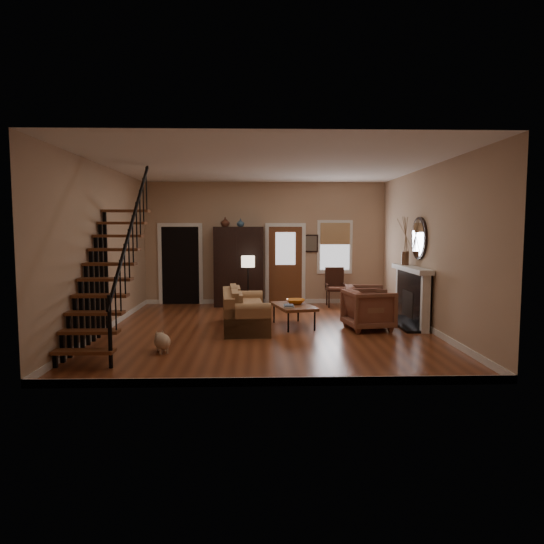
{
  "coord_description": "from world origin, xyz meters",
  "views": [
    {
      "loc": [
        -0.18,
        -9.67,
        2.07
      ],
      "look_at": [
        0.1,
        0.4,
        1.15
      ],
      "focal_mm": 32.0,
      "sensor_mm": 36.0,
      "label": 1
    }
  ],
  "objects_px": {
    "side_chair": "(336,287)",
    "armchair_right": "(365,303)",
    "coffee_table": "(294,316)",
    "armoire": "(239,266)",
    "floor_lamp": "(248,285)",
    "sofa": "(245,310)",
    "armchair_left": "(369,310)"
  },
  "relations": [
    {
      "from": "armoire",
      "to": "side_chair",
      "type": "distance_m",
      "value": 2.61
    },
    {
      "from": "armoire",
      "to": "armchair_left",
      "type": "bearing_deg",
      "value": -48.69
    },
    {
      "from": "coffee_table",
      "to": "armchair_right",
      "type": "height_order",
      "value": "armchair_right"
    },
    {
      "from": "sofa",
      "to": "coffee_table",
      "type": "relative_size",
      "value": 1.71
    },
    {
      "from": "floor_lamp",
      "to": "armchair_left",
      "type": "bearing_deg",
      "value": -36.99
    },
    {
      "from": "side_chair",
      "to": "armchair_right",
      "type": "bearing_deg",
      "value": -80.74
    },
    {
      "from": "sofa",
      "to": "armchair_left",
      "type": "height_order",
      "value": "armchair_left"
    },
    {
      "from": "coffee_table",
      "to": "armchair_left",
      "type": "xyz_separation_m",
      "value": [
        1.51,
        -0.35,
        0.18
      ]
    },
    {
      "from": "armchair_right",
      "to": "floor_lamp",
      "type": "bearing_deg",
      "value": 77.2
    },
    {
      "from": "sofa",
      "to": "side_chair",
      "type": "bearing_deg",
      "value": 45.52
    },
    {
      "from": "coffee_table",
      "to": "armchair_right",
      "type": "distance_m",
      "value": 1.73
    },
    {
      "from": "armoire",
      "to": "sofa",
      "type": "distance_m",
      "value": 3.05
    },
    {
      "from": "armoire",
      "to": "armchair_right",
      "type": "xyz_separation_m",
      "value": [
        2.89,
        -2.27,
        -0.65
      ]
    },
    {
      "from": "sofa",
      "to": "armchair_right",
      "type": "relative_size",
      "value": 2.31
    },
    {
      "from": "coffee_table",
      "to": "side_chair",
      "type": "height_order",
      "value": "side_chair"
    },
    {
      "from": "armchair_left",
      "to": "armchair_right",
      "type": "bearing_deg",
      "value": -17.94
    },
    {
      "from": "armoire",
      "to": "armchair_right",
      "type": "height_order",
      "value": "armoire"
    },
    {
      "from": "armoire",
      "to": "armchair_left",
      "type": "distance_m",
      "value": 4.23
    },
    {
      "from": "armchair_right",
      "to": "floor_lamp",
      "type": "distance_m",
      "value": 2.82
    },
    {
      "from": "coffee_table",
      "to": "floor_lamp",
      "type": "relative_size",
      "value": 0.85
    },
    {
      "from": "armchair_left",
      "to": "floor_lamp",
      "type": "relative_size",
      "value": 0.65
    },
    {
      "from": "sofa",
      "to": "coffee_table",
      "type": "distance_m",
      "value": 1.04
    },
    {
      "from": "armchair_right",
      "to": "side_chair",
      "type": "xyz_separation_m",
      "value": [
        -0.34,
        2.07,
        0.11
      ]
    },
    {
      "from": "floor_lamp",
      "to": "side_chair",
      "type": "height_order",
      "value": "floor_lamp"
    },
    {
      "from": "floor_lamp",
      "to": "side_chair",
      "type": "bearing_deg",
      "value": 24.95
    },
    {
      "from": "coffee_table",
      "to": "armchair_right",
      "type": "bearing_deg",
      "value": 17.82
    },
    {
      "from": "sofa",
      "to": "armchair_left",
      "type": "distance_m",
      "value": 2.53
    },
    {
      "from": "floor_lamp",
      "to": "side_chair",
      "type": "xyz_separation_m",
      "value": [
        2.28,
        1.06,
        -0.19
      ]
    },
    {
      "from": "armchair_right",
      "to": "sofa",
      "type": "bearing_deg",
      "value": 112.99
    },
    {
      "from": "armoire",
      "to": "coffee_table",
      "type": "relative_size",
      "value": 1.76
    },
    {
      "from": "armchair_left",
      "to": "side_chair",
      "type": "xyz_separation_m",
      "value": [
        -0.21,
        2.94,
        0.1
      ]
    },
    {
      "from": "coffee_table",
      "to": "armchair_left",
      "type": "height_order",
      "value": "armchair_left"
    }
  ]
}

